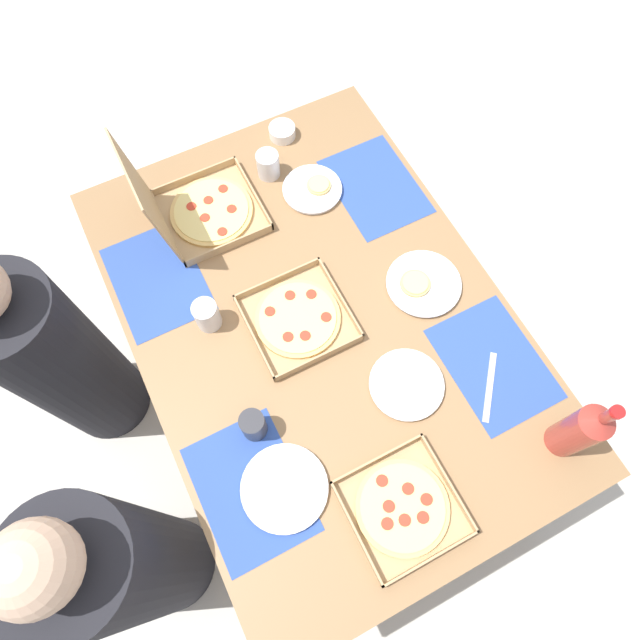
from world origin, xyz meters
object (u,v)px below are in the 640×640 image
at_px(pizza_box_edge_far, 198,209).
at_px(cup_spare, 268,165).
at_px(plate_near_left, 284,488).
at_px(soda_bottle, 581,430).
at_px(cup_clear_left, 207,315).
at_px(diner_left_seat, 127,565).
at_px(cup_red, 253,425).
at_px(diner_right_seat, 60,361).
at_px(plate_far_left, 406,385).
at_px(pizza_box_center, 402,507).
at_px(plate_near_right, 313,189).
at_px(condiment_bowl, 282,132).
at_px(plate_far_right, 423,284).
at_px(pizza_box_corner_right, 298,318).

relative_size(pizza_box_edge_far, cup_spare, 3.80).
bearing_deg(cup_spare, plate_near_left, 157.34).
bearing_deg(soda_bottle, cup_clear_left, 43.30).
xyz_separation_m(pizza_box_edge_far, soda_bottle, (-1.12, -0.60, 0.08)).
relative_size(cup_clear_left, diner_left_seat, 0.09).
xyz_separation_m(cup_red, diner_right_seat, (0.56, 0.49, -0.28)).
bearing_deg(plate_far_left, pizza_box_center, 147.51).
bearing_deg(diner_right_seat, plate_far_left, -124.93).
distance_m(pizza_box_edge_far, diner_left_seat, 1.08).
height_order(soda_bottle, cup_spare, soda_bottle).
relative_size(plate_far_left, plate_near_left, 0.92).
bearing_deg(plate_far_left, cup_spare, 2.23).
relative_size(plate_near_right, condiment_bowl, 2.16).
relative_size(plate_near_left, diner_right_seat, 0.21).
distance_m(plate_far_right, diner_left_seat, 1.19).
height_order(plate_near_left, condiment_bowl, condiment_bowl).
bearing_deg(plate_near_right, diner_right_seat, 94.50).
height_order(soda_bottle, cup_red, soda_bottle).
relative_size(cup_spare, diner_right_seat, 0.08).
bearing_deg(cup_red, plate_near_left, -178.73).
distance_m(plate_near_left, cup_spare, 1.03).
height_order(pizza_box_corner_right, cup_red, cup_red).
relative_size(plate_near_right, diner_left_seat, 0.17).
xyz_separation_m(plate_near_right, cup_spare, (0.13, 0.10, 0.04)).
bearing_deg(pizza_box_edge_far, pizza_box_corner_right, -165.49).
xyz_separation_m(plate_far_left, cup_spare, (0.85, 0.03, 0.04)).
xyz_separation_m(cup_spare, condiment_bowl, (0.13, -0.11, -0.03)).
bearing_deg(cup_clear_left, plate_far_right, -106.18).
bearing_deg(cup_spare, soda_bottle, -164.36).
distance_m(plate_near_left, diner_right_seat, 0.92).
xyz_separation_m(pizza_box_corner_right, plate_near_right, (0.40, -0.25, -0.00)).
height_order(condiment_bowl, diner_right_seat, diner_right_seat).
distance_m(plate_far_right, cup_red, 0.67).
distance_m(pizza_box_edge_far, diner_right_seat, 0.69).
distance_m(pizza_box_corner_right, diner_right_seat, 0.84).
relative_size(soda_bottle, diner_right_seat, 0.29).
bearing_deg(pizza_box_corner_right, soda_bottle, -143.45).
bearing_deg(pizza_box_corner_right, pizza_box_edge_far, 14.51).
bearing_deg(pizza_box_corner_right, cup_red, 134.21).
xyz_separation_m(plate_far_right, soda_bottle, (-0.58, -0.09, 0.12)).
relative_size(plate_near_left, diner_left_seat, 0.20).
xyz_separation_m(pizza_box_corner_right, diner_left_seat, (-0.38, 0.74, -0.21)).
bearing_deg(diner_left_seat, cup_spare, -44.29).
xyz_separation_m(pizza_box_edge_far, diner_left_seat, (-0.85, 0.62, -0.25)).
xyz_separation_m(pizza_box_edge_far, plate_far_left, (-0.79, -0.31, -0.04)).
height_order(plate_far_right, plate_near_left, plate_far_right).
relative_size(plate_far_right, condiment_bowl, 2.52).
bearing_deg(cup_spare, plate_near_right, -142.87).
relative_size(pizza_box_corner_right, cup_clear_left, 2.83).
bearing_deg(cup_spare, pizza_box_corner_right, 164.05).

